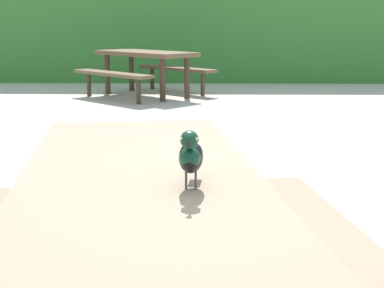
{
  "coord_description": "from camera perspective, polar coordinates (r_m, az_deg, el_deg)",
  "views": [
    {
      "loc": [
        -0.05,
        -1.7,
        1.22
      ],
      "look_at": [
        -0.08,
        -0.01,
        0.84
      ],
      "focal_mm": 51.64,
      "sensor_mm": 36.0,
      "label": 1
    }
  ],
  "objects": [
    {
      "name": "hedge_wall",
      "position": [
        12.17,
        1.32,
        11.78
      ],
      "size": [
        28.0,
        2.07,
        2.12
      ],
      "primitive_type": "cube",
      "color": "#387A33",
      "rests_on": "ground"
    },
    {
      "name": "picnic_table_foreground",
      "position": [
        1.89,
        -5.36,
        -8.0
      ],
      "size": [
        1.92,
        1.94,
        0.74
      ],
      "color": "#84725B",
      "rests_on": "ground"
    },
    {
      "name": "bird_grackle",
      "position": [
        1.58,
        -0.13,
        -1.16
      ],
      "size": [
        0.08,
        0.29,
        0.18
      ],
      "color": "black",
      "rests_on": "picnic_table_foreground"
    },
    {
      "name": "picnic_table_mid_left",
      "position": [
        9.27,
        -4.81,
        8.38
      ],
      "size": [
        2.4,
        2.4,
        0.74
      ],
      "color": "brown",
      "rests_on": "ground"
    }
  ]
}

